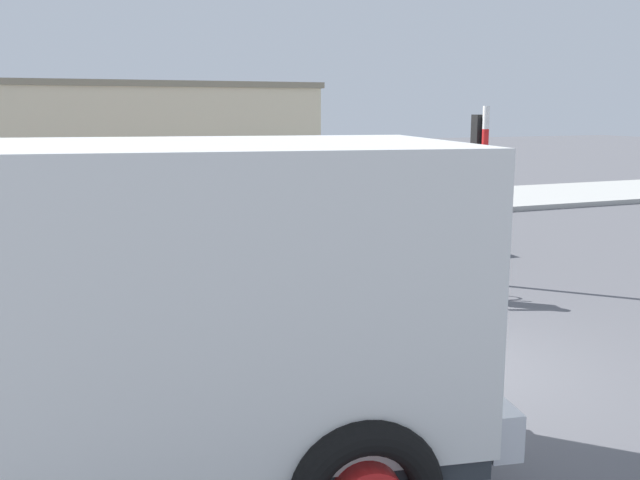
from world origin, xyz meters
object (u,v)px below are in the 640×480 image
traffic_light_pole (481,170)px  car_red_near (217,227)px  truck_foreground (131,301)px  cyclist (441,247)px  car_white_mid (365,216)px

traffic_light_pole → car_red_near: traffic_light_pole is taller
truck_foreground → cyclist: bearing=38.7°
traffic_light_pole → car_red_near: bearing=142.7°
cyclist → traffic_light_pole: bearing=27.5°
car_red_near → car_white_mid: size_ratio=1.00×
cyclist → car_red_near: size_ratio=0.42×
cyclist → car_white_mid: bearing=83.0°
truck_foreground → cyclist: 7.30m
truck_foreground → traffic_light_pole: traffic_light_pole is taller
traffic_light_pole → car_white_mid: size_ratio=0.79×
cyclist → car_white_mid: cyclist is taller
truck_foreground → cyclist: size_ratio=3.36×
car_white_mid → truck_foreground: bearing=-125.9°
traffic_light_pole → truck_foreground: bearing=-143.0°
truck_foreground → car_white_mid: truck_foreground is taller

